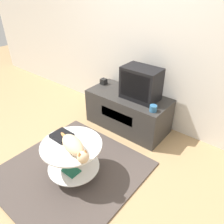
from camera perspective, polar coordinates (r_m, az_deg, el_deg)
ground_plane at (r=2.75m, az=-10.51°, el=-15.10°), size 12.00×12.00×0.00m
wall_back at (r=3.18m, az=9.63°, el=18.97°), size 8.00×0.05×2.60m
rug at (r=2.74m, az=-10.53°, el=-14.96°), size 1.50×1.54×0.02m
tv_stand at (r=3.29m, az=4.19°, el=0.29°), size 1.21×0.58×0.54m
tv at (r=3.00m, az=7.57°, el=7.40°), size 0.51×0.33×0.44m
speaker at (r=3.47m, az=-2.21°, el=7.96°), size 0.09×0.09×0.09m
mug at (r=2.79m, az=10.72°, el=0.94°), size 0.09×0.09×0.08m
coffee_table at (r=2.47m, az=-10.22°, el=-11.19°), size 0.66×0.66×0.46m
dvd_box at (r=2.47m, az=-13.07°, el=-6.08°), size 0.21×0.19×0.04m
cat at (r=2.23m, az=-9.87°, el=-8.80°), size 0.55×0.25×0.14m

